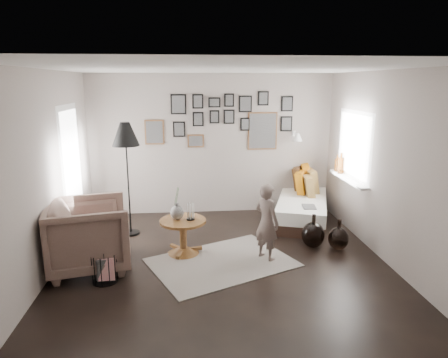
{
  "coord_description": "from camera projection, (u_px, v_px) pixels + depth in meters",
  "views": [
    {
      "loc": [
        -0.46,
        -4.98,
        2.43
      ],
      "look_at": [
        0.05,
        0.5,
        1.1
      ],
      "focal_mm": 32.0,
      "sensor_mm": 36.0,
      "label": 1
    }
  ],
  "objects": [
    {
      "name": "ground",
      "position": [
        224.0,
        266.0,
        5.43
      ],
      "size": [
        4.8,
        4.8,
        0.0
      ],
      "primitive_type": "plane",
      "color": "black",
      "rests_on": "ground"
    },
    {
      "name": "wall_back",
      "position": [
        212.0,
        145.0,
        7.45
      ],
      "size": [
        4.5,
        0.0,
        4.5
      ],
      "primitive_type": "plane",
      "rotation": [
        1.57,
        0.0,
        0.0
      ],
      "color": "gray",
      "rests_on": "ground"
    },
    {
      "name": "wall_front",
      "position": [
        255.0,
        248.0,
        2.8
      ],
      "size": [
        4.5,
        0.0,
        4.5
      ],
      "primitive_type": "plane",
      "rotation": [
        -1.57,
        0.0,
        0.0
      ],
      "color": "gray",
      "rests_on": "ground"
    },
    {
      "name": "wall_left",
      "position": [
        42.0,
        177.0,
        4.92
      ],
      "size": [
        0.0,
        4.8,
        4.8
      ],
      "primitive_type": "plane",
      "rotation": [
        1.57,
        0.0,
        1.57
      ],
      "color": "gray",
      "rests_on": "ground"
    },
    {
      "name": "wall_right",
      "position": [
        391.0,
        170.0,
        5.33
      ],
      "size": [
        0.0,
        4.8,
        4.8
      ],
      "primitive_type": "plane",
      "rotation": [
        1.57,
        0.0,
        -1.57
      ],
      "color": "gray",
      "rests_on": "ground"
    },
    {
      "name": "ceiling",
      "position": [
        224.0,
        68.0,
        4.82
      ],
      "size": [
        4.8,
        4.8,
        0.0
      ],
      "primitive_type": "plane",
      "rotation": [
        3.14,
        0.0,
        0.0
      ],
      "color": "white",
      "rests_on": "wall_back"
    },
    {
      "name": "door_left",
      "position": [
        72.0,
        175.0,
        6.14
      ],
      "size": [
        0.0,
        2.14,
        2.14
      ],
      "color": "white",
      "rests_on": "wall_left"
    },
    {
      "name": "window_right",
      "position": [
        345.0,
        174.0,
        6.71
      ],
      "size": [
        0.15,
        1.32,
        1.3
      ],
      "color": "white",
      "rests_on": "wall_right"
    },
    {
      "name": "gallery_wall",
      "position": [
        227.0,
        121.0,
        7.35
      ],
      "size": [
        2.74,
        0.03,
        1.08
      ],
      "color": "brown",
      "rests_on": "wall_back"
    },
    {
      "name": "wall_sconce",
      "position": [
        297.0,
        137.0,
        7.29
      ],
      "size": [
        0.18,
        0.36,
        0.16
      ],
      "color": "white",
      "rests_on": "wall_back"
    },
    {
      "name": "rug",
      "position": [
        222.0,
        262.0,
        5.53
      ],
      "size": [
        2.23,
        1.96,
        0.01
      ],
      "primitive_type": "cube",
      "rotation": [
        0.0,
        0.0,
        0.43
      ],
      "color": "beige",
      "rests_on": "ground"
    },
    {
      "name": "pedestal_table",
      "position": [
        183.0,
        238.0,
        5.77
      ],
      "size": [
        0.67,
        0.67,
        0.52
      ],
      "rotation": [
        0.0,
        0.0,
        -0.04
      ],
      "color": "brown",
      "rests_on": "ground"
    },
    {
      "name": "vase",
      "position": [
        177.0,
        210.0,
        5.68
      ],
      "size": [
        0.19,
        0.19,
        0.48
      ],
      "color": "black",
      "rests_on": "pedestal_table"
    },
    {
      "name": "candles",
      "position": [
        190.0,
        212.0,
        5.68
      ],
      "size": [
        0.11,
        0.11,
        0.25
      ],
      "color": "black",
      "rests_on": "pedestal_table"
    },
    {
      "name": "daybed",
      "position": [
        301.0,
        203.0,
        7.25
      ],
      "size": [
        1.37,
        2.03,
        0.92
      ],
      "rotation": [
        0.0,
        0.0,
        -0.33
      ],
      "color": "black",
      "rests_on": "ground"
    },
    {
      "name": "magazine_on_daybed",
      "position": [
        309.0,
        207.0,
        6.59
      ],
      "size": [
        0.25,
        0.31,
        0.02
      ],
      "primitive_type": "cube",
      "rotation": [
        0.0,
        0.0,
        -0.15
      ],
      "color": "black",
      "rests_on": "daybed"
    },
    {
      "name": "armchair",
      "position": [
        89.0,
        235.0,
        5.28
      ],
      "size": [
        1.22,
        1.2,
        0.93
      ],
      "primitive_type": "imported",
      "rotation": [
        0.0,
        0.0,
        1.79
      ],
      "color": "brown",
      "rests_on": "ground"
    },
    {
      "name": "armchair_cushion",
      "position": [
        92.0,
        233.0,
        5.33
      ],
      "size": [
        0.5,
        0.51,
        0.19
      ],
      "primitive_type": "cube",
      "rotation": [
        -0.21,
        0.0,
        0.18
      ],
      "color": "white",
      "rests_on": "armchair"
    },
    {
      "name": "floor_lamp",
      "position": [
        126.0,
        138.0,
        6.23
      ],
      "size": [
        0.43,
        0.43,
        1.84
      ],
      "rotation": [
        0.0,
        0.0,
        0.32
      ],
      "color": "black",
      "rests_on": "ground"
    },
    {
      "name": "magazine_basket",
      "position": [
        105.0,
        268.0,
        4.97
      ],
      "size": [
        0.36,
        0.36,
        0.37
      ],
      "rotation": [
        0.0,
        0.0,
        0.24
      ],
      "color": "black",
      "rests_on": "ground"
    },
    {
      "name": "demijohn_large",
      "position": [
        313.0,
        235.0,
        6.01
      ],
      "size": [
        0.34,
        0.34,
        0.52
      ],
      "color": "black",
      "rests_on": "ground"
    },
    {
      "name": "demijohn_small",
      "position": [
        338.0,
        238.0,
        5.93
      ],
      "size": [
        0.3,
        0.3,
        0.47
      ],
      "color": "black",
      "rests_on": "ground"
    },
    {
      "name": "child",
      "position": [
        267.0,
        222.0,
        5.54
      ],
      "size": [
        0.45,
        0.48,
        1.09
      ],
      "primitive_type": "imported",
      "rotation": [
        0.0,
        0.0,
        2.22
      ],
      "color": "#6A5A54",
      "rests_on": "ground"
    }
  ]
}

